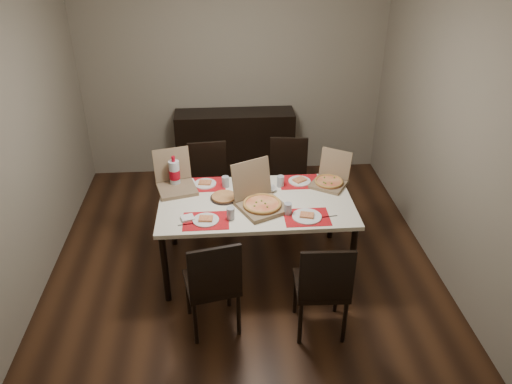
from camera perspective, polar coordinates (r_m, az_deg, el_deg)
ground at (r=5.20m, az=-1.50°, el=-7.45°), size 3.80×4.00×0.02m
room_walls at (r=4.78m, az=-2.06°, el=12.75°), size 3.84×4.02×2.62m
sideboard at (r=6.50m, az=-2.38°, el=5.36°), size 1.50×0.40×0.90m
dining_table at (r=4.68m, az=-0.00°, el=-1.77°), size 1.80×1.00×0.75m
chair_near_left at (r=4.09m, az=-4.93°, el=-10.26°), size 0.50×0.50×0.93m
chair_near_right at (r=4.08m, az=7.64°, el=-10.54°), size 0.43×0.43×0.93m
chair_far_left at (r=5.51m, az=-5.40°, el=1.21°), size 0.45×0.45×0.93m
chair_far_right at (r=5.60m, az=3.69°, el=1.79°), size 0.47×0.47×0.93m
setting_near_left at (r=4.38m, az=-5.25°, el=-3.00°), size 0.49×0.30×0.11m
setting_near_right at (r=4.43m, az=5.26°, el=-2.58°), size 0.48×0.30×0.11m
setting_far_left at (r=4.93m, az=-5.44°, el=1.02°), size 0.47×0.30×0.11m
setting_far_right at (r=4.95m, az=4.37°, el=1.23°), size 0.50×0.30×0.11m
napkin_loose at (r=4.55m, az=0.47°, el=-1.68°), size 0.15×0.15×0.02m
pizza_box_center at (r=4.53m, az=0.49°, el=-1.10°), size 0.54×0.56×0.39m
pizza_box_right at (r=4.96m, az=8.46°, el=1.43°), size 0.45×0.46×0.31m
pizza_box_left at (r=4.90m, az=-9.16°, el=1.05°), size 0.44×0.47×0.36m
faina_plate at (r=4.69m, az=-3.66°, el=-0.60°), size 0.26×0.26×0.03m
dip_bowl at (r=4.81m, az=1.51°, el=0.32°), size 0.16×0.16×0.03m
soda_bottle at (r=4.90m, az=-9.29°, el=2.09°), size 0.11×0.11×0.32m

